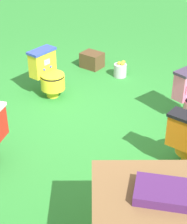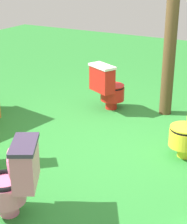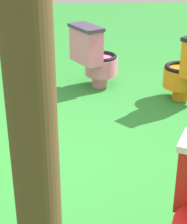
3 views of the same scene
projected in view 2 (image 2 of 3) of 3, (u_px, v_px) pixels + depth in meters
The scene contains 4 objects.
ground at pixel (114, 150), 4.71m from camera, with size 14.00×14.00×0.00m, color #2D8433.
toilet_red at pixel (108, 87), 5.83m from camera, with size 0.62×0.58×0.73m.
toilet_pink at pixel (15, 178), 3.40m from camera, with size 0.59×0.63×0.73m.
wooden_post at pixel (169, 54), 5.49m from camera, with size 0.18×0.18×1.82m, color brown.
Camera 2 is at (-3.78, -1.83, 2.20)m, focal length 61.43 mm.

